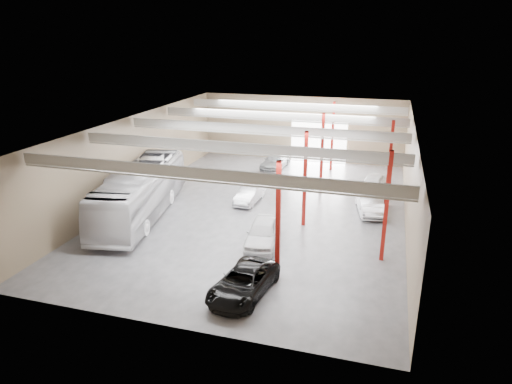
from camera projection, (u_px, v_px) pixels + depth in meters
The scene contains 8 objects.
depot_shell at pixel (265, 148), 35.19m from camera, with size 22.12×32.12×7.06m.
coach_bus at pixel (141, 192), 34.75m from camera, with size 3.27×13.97×3.89m, color silver.
black_sedan at pixel (244, 282), 24.42m from camera, with size 2.45×5.31×1.48m, color black.
car_row_a at pixel (263, 232), 30.22m from camera, with size 2.03×5.05×1.72m, color white.
car_row_b at pixel (249, 194), 37.94m from camera, with size 1.50×4.30×1.42m, color #B4B3B9.
car_row_c at pixel (276, 161), 47.54m from camera, with size 2.12×5.21×1.51m, color slate.
car_right_near at pixel (370, 202), 35.75m from camera, with size 1.76×5.06×1.67m, color #ABACB0.
car_right_far at pixel (373, 183), 40.48m from camera, with size 1.81×4.49×1.53m, color white.
Camera 1 is at (9.22, -32.66, 13.34)m, focal length 32.00 mm.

